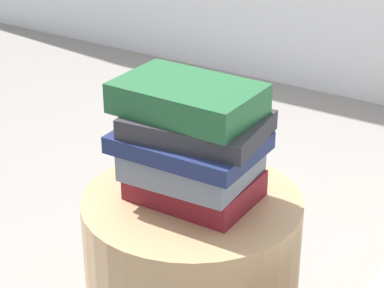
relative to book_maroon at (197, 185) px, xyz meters
The scene contains 5 objects.
book_maroon is the anchor object (origin of this frame).
book_slate 0.06m from the book_maroon, 96.10° to the right, with size 0.24×0.20×0.06m, color slate.
book_navy 0.11m from the book_maroon, 103.88° to the right, with size 0.28×0.20×0.04m, color #19234C.
book_charcoal 0.15m from the book_maroon, 52.28° to the right, with size 0.27×0.19×0.04m, color #28282D.
book_forest 0.20m from the book_maroon, 150.29° to the right, with size 0.28×0.18×0.06m, color #1E512D.
Camera 1 is at (0.71, -1.12, 1.29)m, focal length 68.14 mm.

